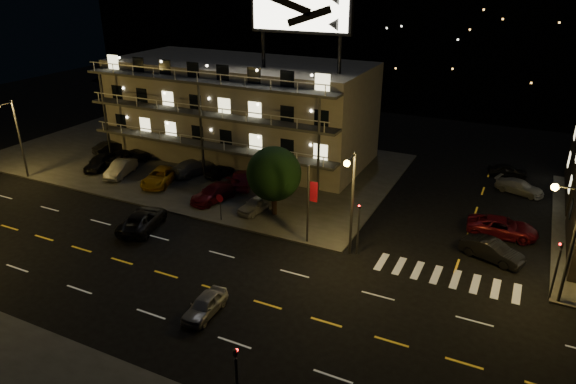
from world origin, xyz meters
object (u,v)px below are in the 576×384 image
at_px(lot_car_2, 160,177).
at_px(lot_car_7, 194,167).
at_px(lot_car_4, 256,204).
at_px(road_car_west, 143,220).
at_px(road_car_east, 205,305).
at_px(tree, 274,175).
at_px(side_car_0, 492,250).

bearing_deg(lot_car_2, lot_car_7, 54.26).
distance_m(lot_car_4, road_car_west, 9.53).
bearing_deg(road_car_east, tree, 98.01).
distance_m(lot_car_2, lot_car_7, 3.91).
xyz_separation_m(lot_car_7, road_car_east, (14.25, -18.80, -0.27)).
relative_size(lot_car_4, road_car_east, 1.03).
bearing_deg(lot_car_7, road_car_west, 122.32).
relative_size(tree, road_car_west, 1.11).
relative_size(lot_car_4, lot_car_7, 0.74).
relative_size(side_car_0, road_car_east, 1.22).
bearing_deg(road_car_east, lot_car_2, 133.73).
relative_size(tree, lot_car_2, 1.17).
bearing_deg(lot_car_4, tree, 18.23).
distance_m(side_car_0, road_car_east, 20.90).
height_order(lot_car_7, road_car_west, lot_car_7).
bearing_deg(side_car_0, tree, 111.12).
height_order(lot_car_7, road_car_east, lot_car_7).
relative_size(tree, lot_car_4, 1.59).
bearing_deg(road_car_west, side_car_0, -179.75).
bearing_deg(road_car_west, lot_car_7, -89.78).
bearing_deg(side_car_0, lot_car_2, 108.34).
xyz_separation_m(lot_car_4, side_car_0, (19.20, 0.67, -0.06)).
xyz_separation_m(road_car_east, road_car_west, (-11.07, 7.29, 0.13)).
relative_size(lot_car_4, side_car_0, 0.84).
height_order(side_car_0, road_car_west, road_car_west).
xyz_separation_m(tree, side_car_0, (17.57, 0.49, -2.98)).
height_order(lot_car_4, side_car_0, side_car_0).
height_order(tree, lot_car_7, tree).
height_order(lot_car_4, lot_car_7, lot_car_7).
height_order(lot_car_2, side_car_0, lot_car_2).
distance_m(lot_car_2, road_car_east, 21.78).
bearing_deg(road_car_east, lot_car_7, 124.95).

